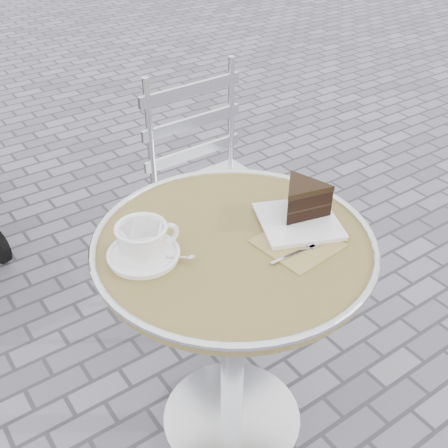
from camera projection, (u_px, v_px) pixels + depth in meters
ground at (232, 421)px, 1.82m from camera, size 80.00×80.00×0.00m
cafe_table at (233, 290)px, 1.50m from camera, size 0.72×0.72×0.74m
cappuccino_set at (143, 244)px, 1.33m from camera, size 0.18×0.18×0.09m
cake_plate_set at (302, 204)px, 1.45m from camera, size 0.32×0.29×0.11m
bistro_chair at (205, 166)px, 2.05m from camera, size 0.42×0.42×0.92m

